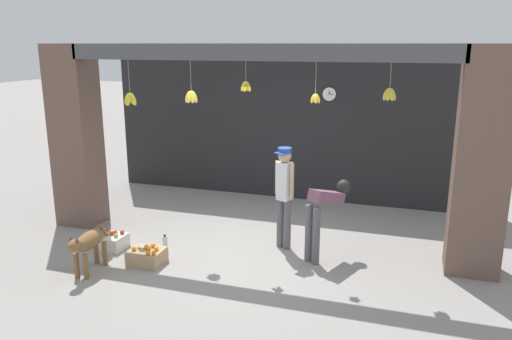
# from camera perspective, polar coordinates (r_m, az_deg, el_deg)

# --- Properties ---
(ground_plane) EXTENTS (60.00, 60.00, 0.00)m
(ground_plane) POSITION_cam_1_polar(r_m,az_deg,el_deg) (7.84, -0.97, -9.15)
(ground_plane) COLOR gray
(shop_back_wall) EXTENTS (7.73, 0.12, 3.11)m
(shop_back_wall) POSITION_cam_1_polar(r_m,az_deg,el_deg) (10.10, 4.32, 5.36)
(shop_back_wall) COLOR #232326
(shop_back_wall) RESTS_ON ground_plane
(shop_pillar_left) EXTENTS (0.70, 0.60, 3.11)m
(shop_pillar_left) POSITION_cam_1_polar(r_m,az_deg,el_deg) (9.14, -19.85, 3.61)
(shop_pillar_left) COLOR brown
(shop_pillar_left) RESTS_ON ground_plane
(shop_pillar_right) EXTENTS (0.70, 0.60, 3.11)m
(shop_pillar_right) POSITION_cam_1_polar(r_m,az_deg,el_deg) (7.33, 24.36, 0.70)
(shop_pillar_right) COLOR brown
(shop_pillar_right) RESTS_ON ground_plane
(storefront_awning) EXTENTS (5.83, 0.27, 0.96)m
(storefront_awning) POSITION_cam_1_polar(r_m,az_deg,el_deg) (7.31, -0.84, 13.04)
(storefront_awning) COLOR #4C4C51
(dog) EXTENTS (0.25, 0.87, 0.64)m
(dog) POSITION_cam_1_polar(r_m,az_deg,el_deg) (7.35, -18.65, -7.95)
(dog) COLOR brown
(dog) RESTS_ON ground_plane
(shopkeeper) EXTENTS (0.32, 0.30, 1.60)m
(shopkeeper) POSITION_cam_1_polar(r_m,az_deg,el_deg) (7.63, 3.25, -2.34)
(shopkeeper) COLOR #56565B
(shopkeeper) RESTS_ON ground_plane
(worker_stooping) EXTENTS (0.56, 0.80, 1.13)m
(worker_stooping) POSITION_cam_1_polar(r_m,az_deg,el_deg) (7.38, 7.79, -4.53)
(worker_stooping) COLOR #56565B
(worker_stooping) RESTS_ON ground_plane
(fruit_crate_oranges) EXTENTS (0.49, 0.40, 0.28)m
(fruit_crate_oranges) POSITION_cam_1_polar(r_m,az_deg,el_deg) (7.52, -12.36, -9.59)
(fruit_crate_oranges) COLOR tan
(fruit_crate_oranges) RESTS_ON ground_plane
(fruit_crate_apples) EXTENTS (0.45, 0.38, 0.28)m
(fruit_crate_apples) POSITION_cam_1_polar(r_m,az_deg,el_deg) (8.20, -16.27, -7.78)
(fruit_crate_apples) COLOR silver
(fruit_crate_apples) RESTS_ON ground_plane
(water_bottle) EXTENTS (0.08, 0.08, 0.26)m
(water_bottle) POSITION_cam_1_polar(r_m,az_deg,el_deg) (7.91, -10.35, -8.22)
(water_bottle) COLOR silver
(water_bottle) RESTS_ON ground_plane
(wall_clock) EXTENTS (0.27, 0.03, 0.27)m
(wall_clock) POSITION_cam_1_polar(r_m,az_deg,el_deg) (9.81, 8.38, 8.58)
(wall_clock) COLOR black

